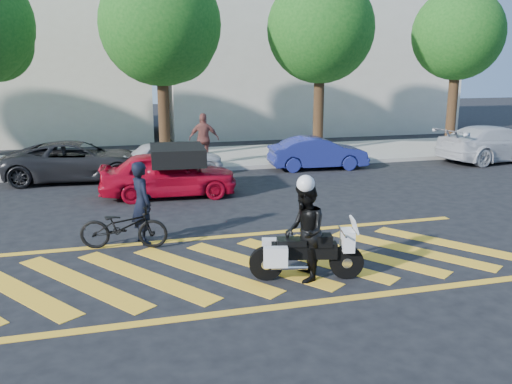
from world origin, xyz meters
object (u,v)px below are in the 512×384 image
object	(u,v)px
officer_bike	(142,203)
parked_mid_right	(171,158)
police_motorcycle	(305,253)
parked_mid_left	(78,161)
officer_moto	(305,232)
parked_right	(318,153)
red_convertible	(168,174)
parked_far_right	(494,144)
bicycle	(124,226)

from	to	relation	value
officer_bike	parked_mid_right	size ratio (longest dim) A/B	0.50
police_motorcycle	parked_mid_left	distance (m)	10.97
parked_mid_left	officer_moto	bearing A→B (deg)	-152.28
parked_mid_right	officer_moto	bearing A→B (deg)	179.91
police_motorcycle	parked_right	bearing A→B (deg)	79.92
parked_mid_left	red_convertible	bearing A→B (deg)	-134.64
police_motorcycle	officer_bike	bearing A→B (deg)	145.88
parked_mid_left	parked_far_right	xyz separation A→B (m)	(15.89, -0.58, 0.05)
bicycle	red_convertible	xyz separation A→B (m)	(1.44, 4.39, 0.19)
red_convertible	parked_mid_right	size ratio (longest dim) A/B	1.10
red_convertible	parked_right	world-z (taller)	red_convertible
police_motorcycle	parked_right	size ratio (longest dim) A/B	0.57
bicycle	parked_right	size ratio (longest dim) A/B	0.51
officer_bike	parked_mid_left	distance (m)	7.41
red_convertible	officer_bike	bearing A→B (deg)	169.46
red_convertible	parked_right	size ratio (longest dim) A/B	1.09
officer_moto	parked_mid_left	distance (m)	10.97
parked_mid_right	police_motorcycle	bearing A→B (deg)	179.99
police_motorcycle	parked_far_right	distance (m)	15.01
officer_moto	parked_far_right	size ratio (longest dim) A/B	0.36
officer_bike	parked_mid_right	world-z (taller)	officer_bike
officer_moto	parked_mid_left	world-z (taller)	officer_moto
officer_moto	parked_mid_right	bearing A→B (deg)	-160.34
officer_moto	officer_bike	bearing A→B (deg)	-124.35
red_convertible	parked_mid_left	bearing A→B (deg)	44.04
parked_mid_left	parked_far_right	distance (m)	15.90
officer_bike	parked_far_right	xyz separation A→B (m)	(14.27, 6.65, -0.19)
bicycle	parked_mid_left	size ratio (longest dim) A/B	0.39
parked_mid_left	parked_mid_right	distance (m)	3.08
officer_bike	parked_right	bearing A→B (deg)	-62.75
parked_mid_left	parked_mid_right	world-z (taller)	parked_mid_left
bicycle	officer_moto	distance (m)	4.05
red_convertible	police_motorcycle	bearing A→B (deg)	-163.35
officer_bike	parked_mid_left	world-z (taller)	officer_bike
officer_bike	parked_far_right	bearing A→B (deg)	-83.35
police_motorcycle	officer_moto	world-z (taller)	officer_moto
police_motorcycle	parked_mid_right	world-z (taller)	parked_mid_right
parked_mid_right	parked_right	bearing A→B (deg)	-99.14
police_motorcycle	parked_mid_left	size ratio (longest dim) A/B	0.43
police_motorcycle	parked_mid_right	xyz separation A→B (m)	(-1.20, 10.10, 0.12)
officer_bike	parked_right	world-z (taller)	officer_bike
bicycle	parked_right	xyz separation A→B (m)	(7.28, 7.27, 0.12)
red_convertible	parked_right	bearing A→B (deg)	-60.29
officer_bike	officer_moto	world-z (taller)	officer_bike
red_convertible	parked_right	distance (m)	6.51
bicycle	officer_moto	xyz separation A→B (m)	(3.07, -2.62, 0.41)
parked_mid_right	parked_right	world-z (taller)	parked_mid_right
police_motorcycle	parked_far_right	world-z (taller)	parked_far_right
police_motorcycle	red_convertible	size ratio (longest dim) A/B	0.52
bicycle	officer_moto	world-z (taller)	officer_moto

